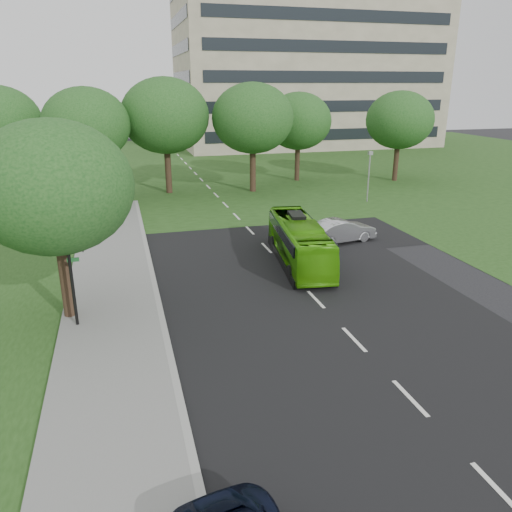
% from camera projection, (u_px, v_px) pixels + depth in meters
% --- Properties ---
extents(ground, '(160.00, 160.00, 0.00)m').
position_uv_depth(ground, '(333.00, 318.00, 21.35)').
color(ground, black).
rests_on(ground, ground).
extents(street_surfaces, '(120.00, 120.00, 0.15)m').
position_uv_depth(street_surfaces, '(219.00, 203.00, 41.98)').
color(street_surfaces, black).
rests_on(street_surfaces, ground).
extents(office_building, '(40.10, 20.10, 25.00)m').
position_uv_depth(office_building, '(306.00, 64.00, 79.27)').
color(office_building, gray).
rests_on(office_building, ground).
extents(tree_park_a, '(7.06, 7.06, 9.38)m').
position_uv_depth(tree_park_a, '(86.00, 125.00, 40.49)').
color(tree_park_a, black).
rests_on(tree_park_a, ground).
extents(tree_park_b, '(7.76, 7.76, 10.17)m').
position_uv_depth(tree_park_b, '(165.00, 116.00, 43.84)').
color(tree_park_b, black).
rests_on(tree_park_b, ground).
extents(tree_park_c, '(7.32, 7.32, 9.73)m').
position_uv_depth(tree_park_c, '(253.00, 118.00, 44.56)').
color(tree_park_c, black).
rests_on(tree_park_c, ground).
extents(tree_park_d, '(6.67, 6.67, 8.83)m').
position_uv_depth(tree_park_d, '(298.00, 121.00, 50.08)').
color(tree_park_d, black).
rests_on(tree_park_d, ground).
extents(tree_park_e, '(6.71, 6.71, 8.95)m').
position_uv_depth(tree_park_e, '(400.00, 120.00, 49.97)').
color(tree_park_e, black).
rests_on(tree_park_e, ground).
extents(tree_side_near, '(6.25, 6.25, 8.31)m').
position_uv_depth(tree_side_near, '(53.00, 188.00, 19.52)').
color(tree_side_near, black).
rests_on(tree_side_near, ground).
extents(bus, '(3.20, 8.94, 2.44)m').
position_uv_depth(bus, '(299.00, 242.00, 27.62)').
color(bus, '#46A80E').
rests_on(bus, ground).
extents(sedan, '(4.66, 2.34, 1.47)m').
position_uv_depth(sedan, '(341.00, 231.00, 31.47)').
color(sedan, '#B5B5BA').
rests_on(sedan, ground).
extents(traffic_light, '(0.73, 0.20, 4.59)m').
position_uv_depth(traffic_light, '(74.00, 266.00, 19.69)').
color(traffic_light, black).
rests_on(traffic_light, ground).
extents(camera_pole, '(0.42, 0.39, 4.25)m').
position_uv_depth(camera_pole, '(369.00, 169.00, 41.69)').
color(camera_pole, gray).
rests_on(camera_pole, ground).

